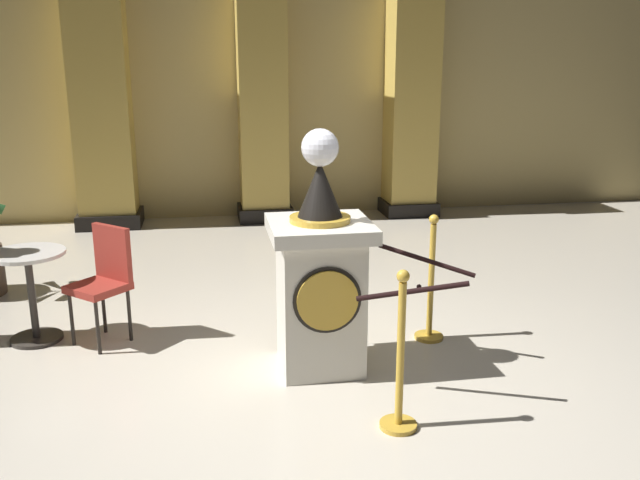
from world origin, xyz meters
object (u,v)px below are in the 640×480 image
(pedestal_clock, at_px, (320,278))
(cafe_table, at_px, (31,284))
(stanchion_far, at_px, (430,296))
(stanchion_near, at_px, (400,374))
(cafe_chair_red, at_px, (105,274))

(pedestal_clock, distance_m, cafe_table, 2.42)
(stanchion_far, bearing_deg, pedestal_clock, -159.69)
(stanchion_near, bearing_deg, pedestal_clock, 109.65)
(pedestal_clock, xyz_separation_m, cafe_chair_red, (-1.64, 0.79, -0.14))
(pedestal_clock, xyz_separation_m, stanchion_near, (0.34, -0.95, -0.34))
(cafe_chair_red, bearing_deg, stanchion_far, -9.23)
(stanchion_far, distance_m, cafe_table, 3.27)
(cafe_chair_red, bearing_deg, cafe_table, 171.04)
(cafe_table, bearing_deg, stanchion_far, -9.18)
(cafe_table, xyz_separation_m, cafe_chair_red, (0.60, -0.09, 0.08))
(stanchion_far, relative_size, cafe_table, 1.39)
(pedestal_clock, bearing_deg, cafe_chair_red, 154.24)
(stanchion_near, bearing_deg, stanchion_far, 63.84)
(stanchion_far, distance_m, cafe_chair_red, 2.67)
(stanchion_near, height_order, cafe_table, stanchion_near)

